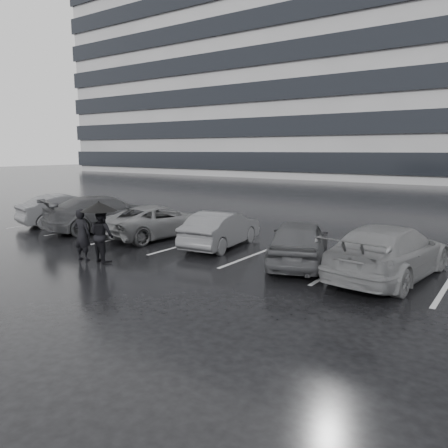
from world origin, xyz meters
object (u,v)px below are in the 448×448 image
at_px(car_west_c, 106,213).
at_px(pedestrian_right, 102,235).
at_px(pedestrian_left, 82,235).
at_px(car_main, 299,242).
at_px(car_west_a, 221,229).
at_px(car_west_b, 158,221).
at_px(car_east, 389,252).
at_px(car_west_d, 68,209).

bearing_deg(car_west_c, pedestrian_right, 156.67).
bearing_deg(pedestrian_left, car_west_c, -58.83).
distance_m(car_main, car_west_c, 9.07).
xyz_separation_m(car_west_a, car_west_b, (-3.03, 0.05, -0.01)).
distance_m(car_west_b, car_east, 8.81).
relative_size(car_west_a, car_east, 0.78).
relative_size(car_east, pedestrian_left, 3.06).
distance_m(car_east, pedestrian_left, 8.83).
bearing_deg(car_west_c, car_west_a, -160.50).
bearing_deg(pedestrian_left, pedestrian_right, -168.88).
bearing_deg(pedestrian_left, car_east, -168.20).
bearing_deg(car_main, pedestrian_left, 10.37).
distance_m(car_main, pedestrian_left, 6.53).
distance_m(car_west_c, pedestrian_left, 5.11).
bearing_deg(pedestrian_right, car_west_b, -62.35).
relative_size(pedestrian_left, pedestrian_right, 0.99).
height_order(car_west_b, car_west_d, car_west_d).
distance_m(car_west_b, pedestrian_right, 3.96).
distance_m(car_west_a, car_west_b, 3.03).
bearing_deg(car_main, pedestrian_right, 11.31).
height_order(car_west_a, car_east, car_east).
xyz_separation_m(car_west_a, car_west_c, (-5.81, -0.16, 0.11)).
distance_m(car_west_a, car_east, 5.79).
relative_size(car_west_c, car_west_d, 1.20).
relative_size(car_main, car_west_b, 0.90).
height_order(car_west_c, pedestrian_left, pedestrian_left).
height_order(car_main, car_west_c, car_west_c).
bearing_deg(car_west_a, car_main, 161.10).
xyz_separation_m(car_west_d, pedestrian_right, (6.60, -3.52, 0.12)).
bearing_deg(car_west_c, car_main, -165.20).
distance_m(pedestrian_left, pedestrian_right, 0.67).
bearing_deg(car_main, car_west_d, -22.34).
height_order(car_west_a, pedestrian_right, pedestrian_right).
xyz_separation_m(car_west_b, pedestrian_right, (1.26, -3.75, 0.19)).
relative_size(car_west_d, pedestrian_right, 2.60).
relative_size(car_main, pedestrian_left, 2.49).
bearing_deg(car_west_c, car_west_d, 18.49).
xyz_separation_m(car_west_a, car_east, (5.76, -0.55, 0.08)).
xyz_separation_m(car_west_d, car_east, (14.13, -0.37, 0.02)).
bearing_deg(car_east, car_west_a, 1.11).
bearing_deg(car_west_a, car_east, 167.10).
relative_size(car_main, car_west_d, 0.95).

